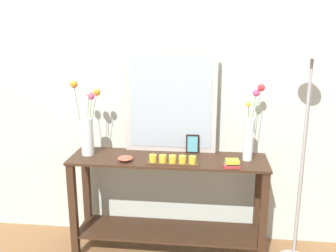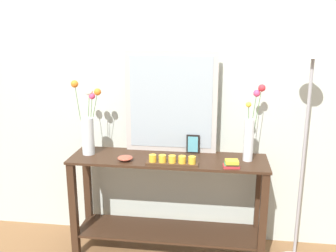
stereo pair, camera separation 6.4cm
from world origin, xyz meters
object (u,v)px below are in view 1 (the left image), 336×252
Objects in this scene: console_table at (168,196)px; book_stack at (232,163)px; vase_right at (250,131)px; mirror_leaning at (171,102)px; candle_tray at (173,160)px; picture_frame_small at (193,144)px; floor_lamp at (306,121)px; decorative_bowl at (125,158)px; tall_vase_left at (87,128)px.

console_table is 0.62m from book_stack.
mirror_leaning is at bearing 167.97° from vase_right.
mirror_leaning is 6.53× the size of book_stack.
candle_tray is (0.05, -0.13, 0.36)m from console_table.
console_table is at bearing 110.88° from candle_tray.
mirror_leaning is at bearing 170.71° from picture_frame_small.
mirror_leaning is 0.48× the size of floor_lamp.
decorative_bowl is at bearing -138.79° from mirror_leaning.
mirror_leaning is 1.03m from floor_lamp.
candle_tray is (-0.57, -0.17, -0.20)m from vase_right.
mirror_leaning is at bearing 41.21° from decorative_bowl.
console_table is 0.47m from picture_frame_small.
decorative_bowl is (-0.50, -0.25, -0.05)m from picture_frame_small.
floor_lamp is (1.01, -0.19, -0.07)m from mirror_leaning.
decorative_bowl is (0.33, -0.12, -0.20)m from tall_vase_left.
console_table is at bearing -141.87° from picture_frame_small.
mirror_leaning is 0.38m from picture_frame_small.
floor_lamp is at bearing -9.06° from vase_right.
picture_frame_small is at bearing 8.86° from tall_vase_left.
mirror_leaning is 5.34× the size of picture_frame_small.
picture_frame_small reaches higher than candle_tray.
vase_right is 0.47m from picture_frame_small.
mirror_leaning reaches higher than console_table.
console_table is 0.38m from candle_tray.
vase_right is 0.63m from candle_tray.
book_stack is at bearing -166.94° from floor_lamp.
book_stack is at bearing -16.32° from console_table.
candle_tray is at bearing -163.48° from vase_right.
decorative_bowl is at bearing -176.40° from floor_lamp.
book_stack reaches higher than console_table.
tall_vase_left is 0.35× the size of floor_lamp.
book_stack is (-0.14, -0.18, -0.20)m from vase_right.
floor_lamp reaches higher than tall_vase_left.
mirror_leaning is at bearing 169.11° from floor_lamp.
decorative_bowl is (-0.32, -0.10, 0.35)m from console_table.
floor_lamp is (1.33, 0.08, 0.31)m from decorative_bowl.
candle_tray is 0.23× the size of floor_lamp.
tall_vase_left is at bearing -178.80° from vase_right.
floor_lamp is (0.83, -0.16, 0.26)m from picture_frame_small.
console_table is 0.83m from vase_right.
console_table is 1.89× the size of mirror_leaning.
vase_right is 3.77× the size of picture_frame_small.
tall_vase_left reaches higher than book_stack.
mirror_leaning is at bearing 13.85° from tall_vase_left.
tall_vase_left is 4.79× the size of book_stack.
mirror_leaning is at bearing 146.91° from book_stack.
vase_right is (1.27, 0.03, 0.01)m from tall_vase_left.
picture_frame_small is at bearing 136.58° from book_stack.
picture_frame_small is (0.18, 0.14, 0.40)m from console_table.
vase_right is 0.41m from floor_lamp.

